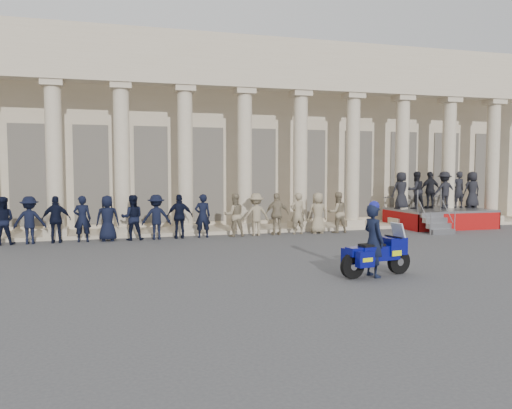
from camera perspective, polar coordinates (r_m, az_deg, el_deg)
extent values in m
plane|color=#424245|center=(14.16, 1.58, -7.32)|extent=(90.00, 90.00, 0.00)
cube|color=#C1AE90|center=(28.62, -7.34, 7.42)|extent=(40.00, 10.00, 9.00)
cube|color=#C1AE90|center=(22.61, -5.00, -2.88)|extent=(40.00, 2.60, 0.15)
cube|color=#C1AE90|center=(22.03, -4.71, 14.48)|extent=(35.80, 1.00, 1.00)
cube|color=#C1AE90|center=(22.26, -4.73, 17.26)|extent=(35.80, 1.00, 1.20)
cube|color=#C1AE90|center=(21.55, -21.86, -2.89)|extent=(0.90, 0.90, 0.30)
cylinder|color=#C1AE90|center=(21.41, -22.07, 4.97)|extent=(0.64, 0.64, 5.60)
cube|color=#C1AE90|center=(21.68, -22.28, 12.71)|extent=(0.85, 0.85, 0.24)
cube|color=#C1AE90|center=(21.42, -14.93, -2.78)|extent=(0.90, 0.90, 0.30)
cylinder|color=#C1AE90|center=(21.28, -15.07, 5.13)|extent=(0.64, 0.64, 5.60)
cube|color=#C1AE90|center=(21.54, -15.22, 12.92)|extent=(0.85, 0.85, 0.24)
cube|color=#C1AE90|center=(21.60, -8.01, -2.63)|extent=(0.90, 0.90, 0.30)
cylinder|color=#C1AE90|center=(21.46, -8.08, 5.22)|extent=(0.64, 0.64, 5.60)
cube|color=#C1AE90|center=(21.72, -8.16, 12.94)|extent=(0.85, 0.85, 0.24)
cube|color=#C1AE90|center=(22.08, -1.30, -2.45)|extent=(0.90, 0.90, 0.30)
cylinder|color=#C1AE90|center=(21.95, -1.31, 5.23)|extent=(0.64, 0.64, 5.60)
cube|color=#C1AE90|center=(22.20, -1.32, 12.79)|extent=(0.85, 0.85, 0.24)
cube|color=#C1AE90|center=(22.86, 5.04, -2.24)|extent=(0.90, 0.90, 0.30)
cylinder|color=#C1AE90|center=(22.73, 5.08, 5.17)|extent=(0.64, 0.64, 5.60)
cube|color=#C1AE90|center=(22.97, 5.13, 12.47)|extent=(0.85, 0.85, 0.24)
cube|color=#C1AE90|center=(23.89, 10.89, -2.03)|extent=(0.90, 0.90, 0.30)
cylinder|color=#C1AE90|center=(23.76, 10.99, 5.06)|extent=(0.64, 0.64, 5.60)
cube|color=#C1AE90|center=(24.00, 11.08, 12.05)|extent=(0.85, 0.85, 0.24)
cube|color=#C1AE90|center=(25.15, 16.21, -1.82)|extent=(0.90, 0.90, 0.30)
cylinder|color=#C1AE90|center=(25.03, 16.34, 4.92)|extent=(0.64, 0.64, 5.60)
cube|color=#C1AE90|center=(25.25, 16.47, 11.56)|extent=(0.85, 0.85, 0.24)
cube|color=#C1AE90|center=(26.60, 20.98, -1.61)|extent=(0.90, 0.90, 0.30)
cylinder|color=#C1AE90|center=(26.49, 21.14, 4.75)|extent=(0.64, 0.64, 5.60)
cube|color=#C1AE90|center=(26.70, 21.30, 11.03)|extent=(0.85, 0.85, 0.24)
cube|color=#C1AE90|center=(28.22, 25.23, -1.42)|extent=(0.90, 0.90, 0.30)
cylinder|color=#C1AE90|center=(28.12, 25.41, 4.58)|extent=(0.64, 0.64, 5.60)
cube|color=#C1AE90|center=(28.32, 25.59, 10.49)|extent=(0.85, 0.85, 0.24)
cube|color=black|center=(23.59, -24.61, 3.08)|extent=(1.30, 0.12, 4.20)
cube|color=black|center=(23.32, -18.28, 3.24)|extent=(1.30, 0.12, 4.20)
cube|color=black|center=(23.34, -11.88, 3.35)|extent=(1.30, 0.12, 4.20)
cube|color=black|center=(23.65, -5.57, 3.43)|extent=(1.30, 0.12, 4.20)
cube|color=black|center=(24.23, 0.50, 3.46)|extent=(1.30, 0.12, 4.20)
cube|color=black|center=(25.07, 6.24, 3.45)|extent=(1.30, 0.12, 4.20)
cube|color=black|center=(26.15, 11.54, 3.42)|extent=(1.30, 0.12, 4.20)
cube|color=black|center=(27.43, 16.40, 3.36)|extent=(1.30, 0.12, 4.20)
cube|color=black|center=(28.89, 20.79, 3.29)|extent=(1.30, 0.12, 4.20)
cube|color=black|center=(30.50, 24.73, 3.20)|extent=(1.30, 0.12, 4.20)
imported|color=black|center=(20.63, -27.01, -1.68)|extent=(0.87, 0.68, 1.79)
imported|color=black|center=(20.47, -24.45, -1.64)|extent=(1.16, 0.66, 1.79)
imported|color=black|center=(20.34, -21.86, -1.60)|extent=(1.05, 0.44, 1.79)
imported|color=black|center=(20.26, -19.24, -1.56)|extent=(0.65, 0.43, 1.79)
imported|color=black|center=(20.22, -16.60, -1.51)|extent=(0.87, 0.57, 1.79)
imported|color=black|center=(20.22, -13.96, -1.46)|extent=(0.87, 0.68, 1.79)
imported|color=black|center=(20.27, -11.32, -1.41)|extent=(1.16, 0.66, 1.79)
imported|color=black|center=(20.36, -8.70, -1.36)|extent=(1.05, 0.44, 1.79)
imported|color=black|center=(20.49, -6.11, -1.30)|extent=(0.65, 0.43, 1.79)
imported|color=gray|center=(20.74, -2.48, -1.21)|extent=(0.87, 0.68, 1.79)
imported|color=gray|center=(20.97, 0.00, -1.15)|extent=(1.16, 0.66, 1.79)
imported|color=gray|center=(21.24, 2.42, -1.09)|extent=(1.05, 0.44, 1.79)
imported|color=gray|center=(21.54, 4.78, -1.03)|extent=(0.65, 0.43, 1.79)
imported|color=gray|center=(21.88, 7.07, -0.97)|extent=(0.87, 0.57, 1.79)
imported|color=gray|center=(22.26, 9.29, -0.91)|extent=(0.87, 0.68, 1.79)
cube|color=gray|center=(25.81, 20.23, -0.56)|extent=(4.39, 3.13, 0.10)
cube|color=#9E0D0C|center=(24.61, 22.30, -1.86)|extent=(4.39, 0.04, 0.79)
cube|color=#9E0D0C|center=(24.64, 16.09, -1.71)|extent=(0.04, 3.13, 0.79)
cube|color=#9E0D0C|center=(27.17, 23.93, -1.38)|extent=(0.04, 3.13, 0.79)
cube|color=gray|center=(22.96, 20.54, -2.93)|extent=(1.10, 0.28, 0.22)
cube|color=gray|center=(23.16, 20.15, -2.31)|extent=(1.10, 0.28, 0.22)
cube|color=gray|center=(23.36, 19.76, -1.70)|extent=(1.10, 0.28, 0.22)
cube|color=gray|center=(23.57, 19.38, -1.10)|extent=(1.10, 0.28, 0.22)
cylinder|color=gray|center=(27.02, 18.38, 0.85)|extent=(4.39, 0.04, 0.04)
imported|color=black|center=(24.81, 16.26, 1.56)|extent=(0.88, 0.57, 1.80)
imported|color=black|center=(25.24, 17.80, 1.56)|extent=(0.88, 0.68, 1.80)
imported|color=black|center=(25.69, 19.29, 1.57)|extent=(1.06, 0.44, 1.80)
imported|color=black|center=(26.15, 20.73, 1.57)|extent=(1.16, 0.67, 1.80)
imported|color=black|center=(26.63, 22.12, 1.58)|extent=(0.66, 0.43, 1.80)
imported|color=black|center=(27.13, 23.46, 1.58)|extent=(0.88, 0.57, 1.80)
cylinder|color=black|center=(13.92, 16.01, -6.30)|extent=(0.67, 0.24, 0.65)
cylinder|color=black|center=(13.02, 10.97, -6.92)|extent=(0.67, 0.24, 0.65)
cube|color=navy|center=(13.44, 13.76, -5.38)|extent=(1.19, 0.59, 0.38)
cube|color=navy|center=(13.72, 15.41, -4.54)|extent=(0.62, 0.59, 0.45)
cube|color=silver|center=(13.76, 15.39, -5.48)|extent=(0.26, 0.33, 0.12)
cube|color=#B2BFCC|center=(13.79, 15.97, -3.10)|extent=(0.27, 0.48, 0.53)
cube|color=black|center=(13.29, 13.10, -4.61)|extent=(0.69, 0.43, 0.10)
cube|color=navy|center=(12.99, 11.17, -5.31)|extent=(0.39, 0.39, 0.22)
cube|color=navy|center=(12.82, 12.35, -6.13)|extent=(0.47, 0.28, 0.40)
cube|color=#D8E70C|center=(12.82, 12.35, -6.13)|extent=(0.33, 0.28, 0.10)
cube|color=navy|center=(13.32, 10.72, -5.72)|extent=(0.47, 0.28, 0.40)
cube|color=#D8E70C|center=(13.32, 10.72, -5.72)|extent=(0.33, 0.28, 0.10)
cylinder|color=silver|center=(13.39, 11.42, -6.76)|extent=(0.60, 0.19, 0.10)
cylinder|color=black|center=(13.69, 15.43, -3.56)|extent=(0.14, 0.69, 0.04)
imported|color=black|center=(13.30, 13.28, -4.03)|extent=(0.55, 0.75, 1.89)
sphere|color=navy|center=(13.21, 13.34, -0.18)|extent=(0.28, 0.28, 0.28)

